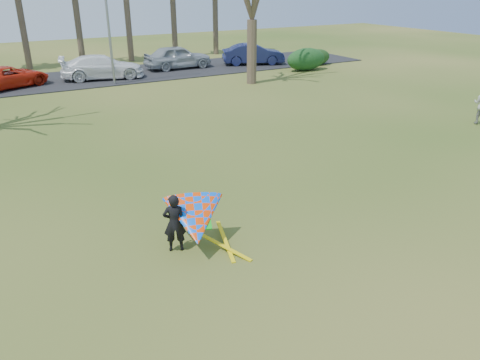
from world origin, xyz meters
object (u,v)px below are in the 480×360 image
car_3 (102,67)px  car_5 (253,54)px  car_2 (9,77)px  car_4 (178,57)px  kite_flyer (194,220)px  streetlight (110,12)px

car_3 → car_5: bearing=-78.3°
car_2 → car_3: bearing=-114.7°
car_4 → kite_flyer: size_ratio=2.11×
car_2 → kite_flyer: size_ratio=2.00×
streetlight → car_5: bearing=10.3°
car_5 → car_3: bearing=111.3°
car_2 → car_4: bearing=-108.5°
car_4 → car_5: size_ratio=1.04×
car_2 → car_3: (5.78, -0.05, 0.13)m
streetlight → car_2: 7.48m
streetlight → car_4: bearing=30.2°
streetlight → car_4: (5.71, 3.32, -3.54)m
streetlight → car_4: 7.50m
car_5 → kite_flyer: size_ratio=2.03×
streetlight → car_4: size_ratio=1.58×
car_2 → car_5: size_ratio=0.98×
streetlight → car_2: bearing=160.8°
car_3 → kite_flyer: size_ratio=2.28×
car_4 → car_5: bearing=-102.0°
car_2 → car_4: (11.83, 1.19, 0.20)m
car_2 → car_4: 11.89m
car_2 → car_4: size_ratio=0.95×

